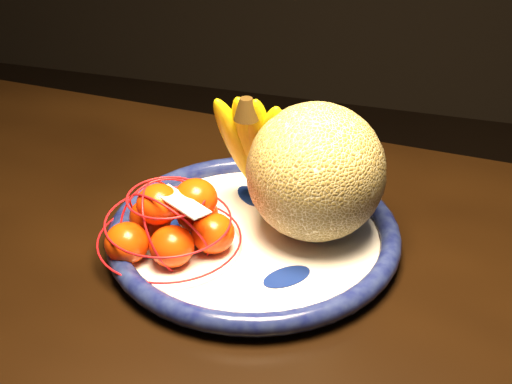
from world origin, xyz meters
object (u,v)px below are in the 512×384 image
(dining_table, at_px, (131,329))
(fruit_bowl, at_px, (254,235))
(cantaloupe, at_px, (316,172))
(banana_bunch, at_px, (255,142))
(mandarin_bag, at_px, (172,223))

(dining_table, distance_m, fruit_bowl, 0.19)
(cantaloupe, bearing_deg, fruit_bowl, -155.44)
(fruit_bowl, bearing_deg, dining_table, -139.16)
(banana_bunch, bearing_deg, dining_table, -119.38)
(mandarin_bag, bearing_deg, banana_bunch, 61.39)
(mandarin_bag, bearing_deg, fruit_bowl, 30.01)
(dining_table, xyz_separation_m, fruit_bowl, (0.12, 0.11, 0.09))
(dining_table, height_order, fruit_bowl, fruit_bowl)
(mandarin_bag, bearing_deg, dining_table, -123.83)
(fruit_bowl, bearing_deg, cantaloupe, 24.56)
(dining_table, bearing_deg, fruit_bowl, 44.90)
(banana_bunch, bearing_deg, fruit_bowl, -73.63)
(dining_table, bearing_deg, mandarin_bag, 60.23)
(banana_bunch, bearing_deg, mandarin_bag, -117.62)
(dining_table, relative_size, banana_bunch, 8.64)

